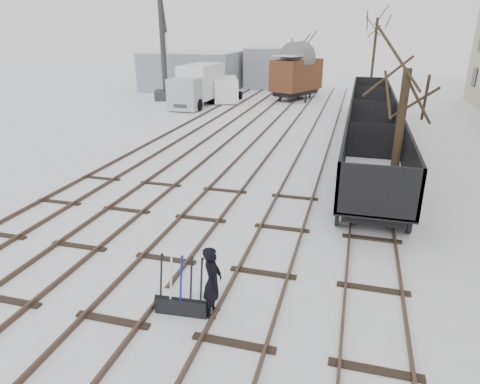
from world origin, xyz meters
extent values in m
plane|color=white|center=(0.00, 0.00, 0.00)|extent=(120.00, 120.00, 0.00)
cube|color=black|center=(-6.72, 14.00, 0.07)|extent=(0.07, 52.00, 0.15)
cube|color=black|center=(-5.28, 14.00, 0.07)|extent=(0.07, 52.00, 0.15)
cube|color=black|center=(-6.00, 2.00, 0.03)|extent=(1.90, 0.20, 0.08)
cube|color=black|center=(-3.72, 14.00, 0.07)|extent=(0.07, 52.00, 0.15)
cube|color=black|center=(-2.28, 14.00, 0.07)|extent=(0.07, 52.00, 0.15)
cube|color=black|center=(-3.00, 2.00, 0.03)|extent=(1.90, 0.20, 0.08)
cube|color=black|center=(-0.72, 14.00, 0.07)|extent=(0.07, 52.00, 0.15)
cube|color=black|center=(0.72, 14.00, 0.07)|extent=(0.07, 52.00, 0.15)
cube|color=black|center=(0.00, 2.00, 0.03)|extent=(1.90, 0.20, 0.08)
cube|color=black|center=(2.28, 14.00, 0.07)|extent=(0.07, 52.00, 0.15)
cube|color=black|center=(3.72, 14.00, 0.07)|extent=(0.07, 52.00, 0.15)
cube|color=black|center=(3.00, 2.00, 0.03)|extent=(1.90, 0.20, 0.08)
cube|color=black|center=(5.28, 14.00, 0.07)|extent=(0.07, 52.00, 0.15)
cube|color=black|center=(6.72, 14.00, 0.07)|extent=(0.07, 52.00, 0.15)
cube|color=black|center=(6.00, 2.00, 0.03)|extent=(1.90, 0.20, 0.08)
cube|color=gray|center=(-13.00, 36.00, 2.00)|extent=(10.00, 8.00, 4.00)
cube|color=silver|center=(-13.00, 36.00, 4.05)|extent=(9.80, 7.84, 0.10)
cube|color=gray|center=(-4.00, 40.00, 2.20)|extent=(7.00, 6.00, 4.40)
cube|color=silver|center=(-4.00, 40.00, 4.45)|extent=(6.86, 5.88, 0.10)
cube|color=black|center=(1.47, -2.20, 0.22)|extent=(1.33, 0.51, 0.44)
cube|color=black|center=(1.47, -2.20, 0.46)|extent=(1.32, 0.39, 0.06)
cube|color=silver|center=(1.47, -2.20, 0.50)|extent=(1.27, 0.35, 0.03)
cylinder|color=black|center=(0.97, -2.23, 0.95)|extent=(0.07, 0.32, 1.08)
cylinder|color=silver|center=(1.22, -2.22, 0.95)|extent=(0.07, 0.32, 1.08)
cylinder|color=#0C189C|center=(1.47, -2.20, 0.95)|extent=(0.07, 0.32, 1.08)
cylinder|color=black|center=(1.72, -2.18, 0.95)|extent=(0.07, 0.32, 1.08)
cylinder|color=black|center=(1.97, -2.16, 0.95)|extent=(0.07, 0.32, 1.08)
imported|color=black|center=(2.22, -2.10, 0.91)|extent=(0.49, 0.70, 1.82)
cube|color=black|center=(6.00, 5.91, 0.70)|extent=(2.07, 5.70, 0.43)
cube|color=black|center=(6.00, 5.91, 0.92)|extent=(2.59, 6.48, 0.13)
cube|color=black|center=(4.76, 5.91, 1.78)|extent=(0.11, 6.48, 1.73)
cube|color=black|center=(7.24, 5.91, 1.78)|extent=(0.11, 6.48, 1.73)
cube|color=silver|center=(6.00, 5.91, 1.03)|extent=(2.33, 6.22, 0.06)
cylinder|color=black|center=(4.81, 3.84, 0.38)|extent=(0.13, 0.76, 0.76)
cylinder|color=black|center=(7.19, 7.98, 0.38)|extent=(0.13, 0.76, 0.76)
cube|color=black|center=(6.00, 12.31, 0.70)|extent=(2.07, 5.70, 0.43)
cube|color=black|center=(6.00, 12.31, 0.92)|extent=(2.59, 6.48, 0.13)
cube|color=black|center=(4.76, 12.31, 1.78)|extent=(0.11, 6.48, 1.73)
cube|color=black|center=(7.24, 12.31, 1.78)|extent=(0.11, 6.48, 1.73)
cube|color=silver|center=(6.00, 12.31, 1.03)|extent=(2.33, 6.22, 0.06)
cylinder|color=black|center=(4.81, 10.24, 0.38)|extent=(0.13, 0.76, 0.76)
cylinder|color=black|center=(7.19, 14.38, 0.38)|extent=(0.13, 0.76, 0.76)
cube|color=black|center=(6.00, 18.71, 0.70)|extent=(2.07, 5.70, 0.43)
cube|color=black|center=(6.00, 18.71, 0.92)|extent=(2.59, 6.48, 0.13)
cube|color=black|center=(4.76, 18.71, 1.78)|extent=(0.11, 6.48, 1.73)
cube|color=black|center=(7.24, 18.71, 1.78)|extent=(0.11, 6.48, 1.73)
cube|color=silver|center=(6.00, 18.71, 1.03)|extent=(2.33, 6.22, 0.06)
cylinder|color=black|center=(4.81, 16.64, 0.38)|extent=(0.13, 0.76, 0.76)
cylinder|color=black|center=(7.19, 20.78, 0.38)|extent=(0.13, 0.76, 0.76)
cube|color=black|center=(6.00, 25.11, 0.70)|extent=(2.07, 5.70, 0.43)
cube|color=black|center=(6.00, 25.11, 0.92)|extent=(2.59, 6.48, 0.13)
cube|color=black|center=(4.76, 25.11, 1.78)|extent=(0.11, 6.48, 1.73)
cube|color=black|center=(7.24, 25.11, 1.78)|extent=(0.11, 6.48, 1.73)
cube|color=silver|center=(6.00, 25.11, 1.03)|extent=(2.33, 6.22, 0.06)
cylinder|color=black|center=(4.81, 23.04, 0.38)|extent=(0.13, 0.76, 0.76)
cylinder|color=black|center=(7.19, 27.18, 0.38)|extent=(0.13, 0.76, 0.76)
cube|color=black|center=(-0.79, 31.63, 0.71)|extent=(3.85, 5.21, 0.43)
cube|color=#461E15|center=(-0.79, 31.63, 2.33)|extent=(4.59, 6.02, 2.82)
cube|color=silver|center=(-0.79, 31.63, 4.12)|extent=(4.25, 5.66, 0.04)
cylinder|color=black|center=(-1.99, 29.90, 0.38)|extent=(0.13, 0.76, 0.76)
cylinder|color=black|center=(0.40, 33.37, 0.38)|extent=(0.13, 0.76, 0.76)
cube|color=black|center=(-8.68, 26.02, 0.56)|extent=(1.52, 7.78, 0.31)
cube|color=#A4A8AD|center=(-8.68, 23.18, 1.37)|extent=(2.52, 2.13, 2.54)
cube|color=white|center=(-8.68, 26.84, 2.04)|extent=(2.75, 5.39, 2.85)
cube|color=silver|center=(-8.68, 26.84, 3.48)|extent=(2.70, 5.28, 0.04)
cylinder|color=black|center=(-9.80, 23.38, 0.51)|extent=(0.31, 1.02, 1.02)
cylinder|color=black|center=(-7.56, 28.87, 0.51)|extent=(0.31, 1.02, 1.02)
cube|color=white|center=(-7.02, 28.87, 1.11)|extent=(3.60, 5.33, 2.01)
cube|color=silver|center=(-7.02, 28.87, 2.14)|extent=(3.52, 5.20, 0.04)
cylinder|color=black|center=(-8.03, 27.31, 0.39)|extent=(0.25, 0.78, 0.78)
cylinder|color=black|center=(-6.02, 30.43, 0.39)|extent=(0.25, 0.78, 0.78)
cube|color=#2D2D32|center=(-12.87, 28.19, 0.45)|extent=(2.61, 2.61, 0.90)
cylinder|color=#2D2D32|center=(-12.87, 28.19, 4.50)|extent=(0.50, 0.50, 9.01)
cylinder|color=#2D2D32|center=(-12.87, 30.22, 8.11)|extent=(2.34, 5.48, 4.15)
cylinder|color=black|center=(-12.87, 32.59, 5.40)|extent=(0.05, 0.05, 5.07)
cylinder|color=black|center=(6.65, 5.62, 2.63)|extent=(0.30, 0.30, 5.26)
cylinder|color=black|center=(-0.82, 35.95, 2.64)|extent=(0.30, 0.30, 5.28)
cylinder|color=black|center=(6.27, 40.67, 3.77)|extent=(0.30, 0.30, 7.54)
camera|label=1|loc=(5.14, -10.28, 6.53)|focal=32.00mm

